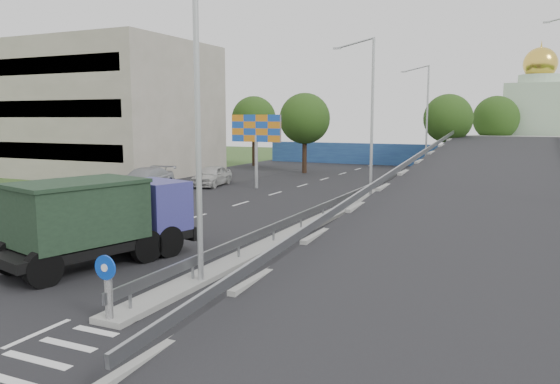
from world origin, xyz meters
The scene contains 22 objects.
ground centered at (0.00, 0.00, 0.00)m, with size 160.00×160.00×0.00m, color #2D4C1E.
road_surface centered at (-3.00, 20.00, 0.00)m, with size 26.00×90.00×0.04m, color black.
parking_strip centered at (-16.00, 20.00, 0.00)m, with size 8.00×90.00×0.05m, color black.
median centered at (0.00, 24.00, 0.10)m, with size 1.00×44.00×0.20m, color gray.
overpass_ramp centered at (7.50, 24.00, 1.75)m, with size 10.00×50.00×3.50m.
median_guardrail centered at (0.00, 24.00, 0.75)m, with size 0.09×44.00×0.71m.
sign_bollard centered at (0.00, 2.17, 1.03)m, with size 0.64×0.23×1.67m.
lamp_post_near centered at (0.11, 6.00, 5.81)m, with size 2.74×0.18×10.08m.
lamp_post_mid centered at (0.11, 26.00, 5.81)m, with size 2.74×0.18×10.08m.
lamp_post_far centered at (0.11, 46.00, 5.81)m, with size 2.74×0.18×10.08m.
beige_building centered at (-30.00, 32.00, 6.00)m, with size 24.00×14.00×12.00m, color gray.
blue_wall centered at (-4.00, 52.00, 1.20)m, with size 30.00×0.50×2.40m, color navy.
church centered at (10.00, 60.00, 5.31)m, with size 7.00×7.00×13.80m.
billboard centered at (-9.00, 28.00, 4.19)m, with size 4.00×0.24×5.50m.
tree_left_mid centered at (-10.00, 40.00, 5.18)m, with size 4.80×4.80×7.60m.
tree_median_far centered at (2.00, 48.00, 5.18)m, with size 4.80×4.80×7.60m.
tree_left_far centered at (-18.00, 45.00, 5.18)m, with size 4.80×4.80×7.60m.
tree_ramp_far centered at (6.00, 55.00, 5.18)m, with size 4.80×4.80×7.60m.
dump_truck centered at (-4.41, 6.74, 1.73)m, with size 4.32×7.50×3.12m.
parked_car_c centered at (-14.55, 16.79, 0.69)m, with size 2.30×4.99×1.39m, color #2D2D31.
parked_car_d centered at (-15.40, 22.94, 0.86)m, with size 2.40×5.91×1.72m, color #A3A6AC.
parked_car_e centered at (-12.83, 27.86, 0.81)m, with size 1.91×4.74×1.61m, color #B9B9B4.
Camera 1 is at (9.55, -8.14, 5.29)m, focal length 35.00 mm.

